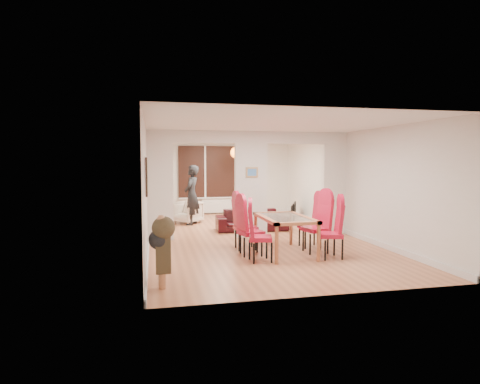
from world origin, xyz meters
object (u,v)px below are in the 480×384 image
object	(u,v)px
sofa	(252,220)
armchair	(187,212)
dining_chair_rc	(310,223)
coffee_table	(243,217)
dining_table	(285,235)
dining_chair_la	(260,234)
bowl	(239,213)
person	(192,195)
dining_chair_rb	(316,225)
television	(291,211)
bottle	(249,209)
dining_chair_ra	(330,230)
dining_chair_lc	(246,224)

from	to	relation	value
sofa	armchair	world-z (taller)	armchair
dining_chair_rc	coffee_table	distance (m)	4.24
dining_table	dining_chair_la	xyz separation A→B (m)	(-0.64, -0.49, 0.14)
sofa	bowl	distance (m)	1.83
dining_chair_la	person	xyz separation A→B (m)	(-0.84, 4.64, 0.36)
dining_chair_rb	television	distance (m)	4.76
armchair	television	xyz separation A→B (m)	(3.37, 0.16, -0.06)
dining_chair_rc	bowl	distance (m)	4.26
bottle	bowl	bearing A→B (deg)	177.48
dining_chair_rc	bowl	xyz separation A→B (m)	(-0.67, 4.20, -0.31)
dining_chair_ra	television	distance (m)	5.25
dining_chair_rb	dining_chair_rc	xyz separation A→B (m)	(0.08, 0.49, -0.04)
dining_chair_la	dining_chair_rb	world-z (taller)	dining_chair_rb
dining_chair_la	bottle	distance (m)	5.25
dining_chair_rc	armchair	xyz separation A→B (m)	(-2.33, 3.97, -0.20)
dining_chair_la	sofa	distance (m)	3.40
dining_chair_la	coffee_table	bearing A→B (deg)	94.80
television	coffee_table	size ratio (longest dim) A/B	1.06
person	bottle	size ratio (longest dim) A/B	5.90
dining_chair_rb	television	xyz separation A→B (m)	(1.12, 4.62, -0.30)
bottle	coffee_table	bearing A→B (deg)	179.67
dining_chair_rc	sofa	world-z (taller)	dining_chair_rc
dining_table	sofa	size ratio (longest dim) A/B	0.85
armchair	coffee_table	bearing A→B (deg)	53.16
person	dining_chair_rb	bearing A→B (deg)	50.91
dining_chair_lc	coffee_table	distance (m)	4.19
coffee_table	bottle	world-z (taller)	bottle
dining_chair_ra	bowl	size ratio (longest dim) A/B	5.14
armchair	coffee_table	size ratio (longest dim) A/B	0.82
dining_chair_la	coffee_table	xyz separation A→B (m)	(0.81, 5.15, -0.42)
dining_chair_lc	bottle	bearing A→B (deg)	70.34
dining_chair_rb	sofa	size ratio (longest dim) A/B	0.60
bowl	dining_chair_lc	bearing A→B (deg)	-100.24
person	coffee_table	size ratio (longest dim) A/B	1.99
armchair	dining_chair_ra	bearing A→B (deg)	-18.84
television	bowl	world-z (taller)	television
dining_chair_rc	bottle	distance (m)	4.20
dining_table	person	bearing A→B (deg)	109.57
coffee_table	dining_chair_la	bearing A→B (deg)	-98.99
dining_table	dining_chair_rb	world-z (taller)	dining_chair_rb
dining_table	person	distance (m)	4.43
sofa	dining_chair_rc	bearing A→B (deg)	-70.63
dining_chair_ra	dining_chair_rc	bearing A→B (deg)	103.86
coffee_table	dining_chair_rb	bearing A→B (deg)	-84.14
bowl	television	bearing A→B (deg)	-2.35
armchair	dining_chair_la	bearing A→B (deg)	-32.96
television	dining_chair_rb	bearing A→B (deg)	-170.57
dining_chair_la	bowl	distance (m)	5.22
sofa	coffee_table	distance (m)	1.83
dining_chair_lc	dining_table	bearing A→B (deg)	-45.80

